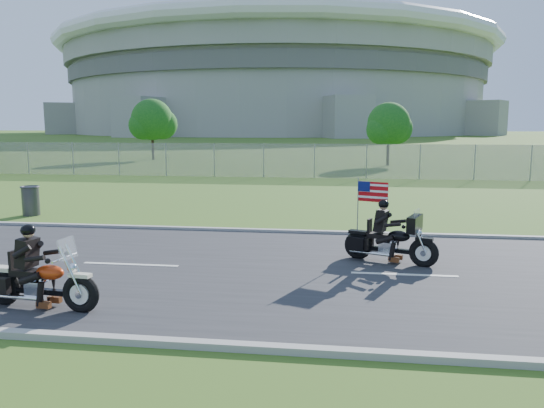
# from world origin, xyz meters

# --- Properties ---
(ground) EXTENTS (420.00, 420.00, 0.00)m
(ground) POSITION_xyz_m (0.00, 0.00, 0.00)
(ground) COLOR #305C1C
(ground) RESTS_ON ground
(road) EXTENTS (120.00, 8.00, 0.04)m
(road) POSITION_xyz_m (0.00, 0.00, 0.02)
(road) COLOR #28282B
(road) RESTS_ON ground
(curb_north) EXTENTS (120.00, 0.18, 0.12)m
(curb_north) POSITION_xyz_m (0.00, 4.05, 0.05)
(curb_north) COLOR #9E9B93
(curb_north) RESTS_ON ground
(curb_south) EXTENTS (120.00, 0.18, 0.12)m
(curb_south) POSITION_xyz_m (0.00, -4.05, 0.05)
(curb_south) COLOR #9E9B93
(curb_south) RESTS_ON ground
(fence) EXTENTS (60.00, 0.03, 2.00)m
(fence) POSITION_xyz_m (-5.00, 20.00, 1.00)
(fence) COLOR gray
(fence) RESTS_ON ground
(stadium) EXTENTS (140.40, 140.40, 29.20)m
(stadium) POSITION_xyz_m (-20.00, 170.00, 15.58)
(stadium) COLOR #A3A099
(stadium) RESTS_ON ground
(tree_fence_near) EXTENTS (3.52, 3.28, 4.75)m
(tree_fence_near) POSITION_xyz_m (6.04, 30.04, 2.97)
(tree_fence_near) COLOR #382316
(tree_fence_near) RESTS_ON ground
(tree_fence_mid) EXTENTS (3.96, 3.69, 5.30)m
(tree_fence_mid) POSITION_xyz_m (-13.95, 34.04, 3.30)
(tree_fence_mid) COLOR #382316
(tree_fence_mid) RESTS_ON ground
(motorcycle_lead) EXTENTS (2.23, 0.69, 1.50)m
(motorcycle_lead) POSITION_xyz_m (-2.44, -2.87, 0.48)
(motorcycle_lead) COLOR black
(motorcycle_lead) RESTS_ON ground
(motorcycle_follow) EXTENTS (2.10, 1.10, 1.83)m
(motorcycle_follow) POSITION_xyz_m (3.77, 1.00, 0.51)
(motorcycle_follow) COLOR black
(motorcycle_follow) RESTS_ON ground
(trash_can) EXTENTS (0.68, 0.68, 1.00)m
(trash_can) POSITION_xyz_m (-8.07, 5.90, 0.50)
(trash_can) COLOR #36363B
(trash_can) RESTS_ON ground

